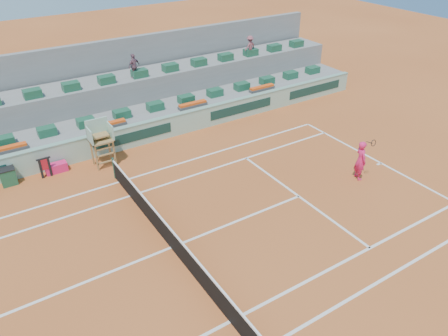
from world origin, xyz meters
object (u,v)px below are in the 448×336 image
at_px(umpire_chair, 100,137).
at_px(drink_cooler_a, 8,176).
at_px(tennis_player, 361,160).
at_px(player_bag, 56,168).

relative_size(umpire_chair, drink_cooler_a, 2.86).
bearing_deg(drink_cooler_a, tennis_player, -30.69).
height_order(umpire_chair, drink_cooler_a, umpire_chair).
height_order(player_bag, drink_cooler_a, drink_cooler_a).
distance_m(player_bag, umpire_chair, 2.63).
height_order(player_bag, umpire_chair, umpire_chair).
bearing_deg(umpire_chair, drink_cooler_a, 172.24).
bearing_deg(player_bag, tennis_player, -34.73).
bearing_deg(tennis_player, player_bag, 145.27).
xyz_separation_m(player_bag, umpire_chair, (2.22, -0.52, 1.31)).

